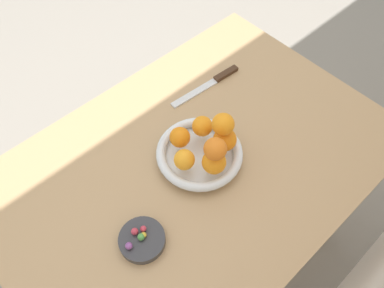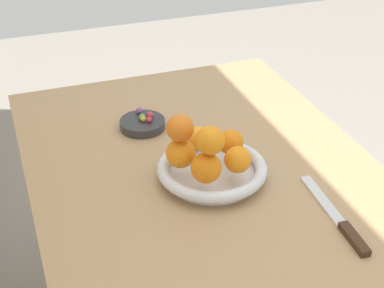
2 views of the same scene
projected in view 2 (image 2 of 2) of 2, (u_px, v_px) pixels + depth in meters
The scene contains 16 objects.
dining_table at pixel (209, 208), 1.33m from camera, with size 1.10×0.76×0.74m.
fruit_bowl at pixel (211, 171), 1.26m from camera, with size 0.24×0.24×0.04m.
candy_dish at pixel (142, 124), 1.45m from camera, with size 0.11×0.11×0.02m, color #333338.
orange_0 at pixel (231, 142), 1.27m from camera, with size 0.06×0.06×0.06m, color orange.
orange_1 at pixel (199, 139), 1.28m from camera, with size 0.05×0.05×0.05m, color orange.
orange_2 at pixel (180, 153), 1.22m from camera, with size 0.06×0.06×0.06m, color orange.
orange_3 at pixel (206, 168), 1.18m from camera, with size 0.06×0.06×0.06m, color orange.
orange_4 at pixel (238, 160), 1.21m from camera, with size 0.06×0.06×0.06m, color orange.
orange_5 at pixel (181, 129), 1.19m from camera, with size 0.06×0.06×0.06m, color orange.
orange_6 at pixel (210, 140), 1.15m from camera, with size 0.06×0.06×0.06m, color orange.
candy_ball_0 at pixel (150, 115), 1.45m from camera, with size 0.02×0.02×0.02m, color #C6384C.
candy_ball_1 at pixel (139, 111), 1.47m from camera, with size 0.02×0.02×0.02m, color #8C4C99.
candy_ball_2 at pixel (149, 120), 1.43m from camera, with size 0.01×0.01×0.01m, color #C6384C.
candy_ball_3 at pixel (142, 117), 1.44m from camera, with size 0.02×0.02×0.02m, color #4C9947.
candy_ball_4 at pixel (143, 119), 1.44m from camera, with size 0.01×0.01×0.01m, color gold.
knife at pixel (338, 220), 1.14m from camera, with size 0.26×0.04×0.01m.
Camera 2 is at (-0.98, 0.39, 1.46)m, focal length 55.00 mm.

